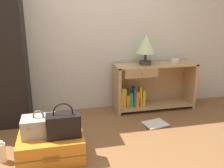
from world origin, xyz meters
TOP-DOWN VIEW (x-y plane):
  - ground_plane at (0.00, 0.00)m, footprint 9.00×9.00m
  - back_wall at (0.00, 1.50)m, footprint 6.40×0.10m
  - bookshelf at (0.89, 1.26)m, footprint 1.17×0.37m
  - table_lamp at (0.79, 1.24)m, footprint 0.27×0.27m
  - bowl at (1.25, 1.26)m, footprint 0.13×0.13m
  - suitcase_large at (-0.52, 0.25)m, footprint 0.63×0.48m
  - train_case at (-0.62, 0.28)m, footprint 0.32×0.24m
  - handbag at (-0.39, 0.20)m, footprint 0.32×0.16m
  - bottle at (-0.99, 0.28)m, footprint 0.08×0.08m
  - open_book_on_floor at (0.76, 0.71)m, footprint 0.33×0.28m

SIDE VIEW (x-z plane):
  - ground_plane at x=0.00m, z-range 0.00..0.00m
  - open_book_on_floor at x=0.76m, z-range 0.00..0.02m
  - bottle at x=-0.99m, z-range -0.01..0.21m
  - suitcase_large at x=-0.52m, z-range 0.00..0.24m
  - bookshelf at x=0.89m, z-range 0.00..0.67m
  - train_case at x=-0.62m, z-range 0.21..0.46m
  - handbag at x=-0.39m, z-range 0.19..0.53m
  - bowl at x=1.25m, z-range 0.67..0.72m
  - table_lamp at x=0.79m, z-range 0.73..1.15m
  - back_wall at x=0.00m, z-range 0.00..2.60m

